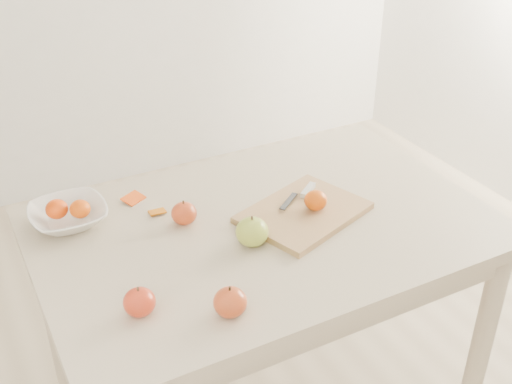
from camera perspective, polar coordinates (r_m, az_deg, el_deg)
name	(u,v)px	position (r m, az deg, el deg)	size (l,w,h in m)	color
table	(264,253)	(1.77, 0.76, -5.44)	(1.20, 0.80, 0.75)	#C0AE91
cutting_board	(304,213)	(1.75, 4.26, -1.84)	(0.32, 0.24, 0.02)	#AE7F57
board_tangerine	(316,200)	(1.73, 5.32, -0.74)	(0.06, 0.06, 0.05)	#CD6407
fruit_bowl	(68,216)	(1.77, -16.33, -2.03)	(0.20, 0.20, 0.05)	white
bowl_tangerine_near	(57,209)	(1.76, -17.30, -1.45)	(0.06, 0.06, 0.05)	#E64D08
bowl_tangerine_far	(80,209)	(1.75, -15.37, -1.45)	(0.06, 0.06, 0.05)	#E44D08
orange_peel_a	(134,200)	(1.85, -10.83, -0.67)	(0.06, 0.04, 0.00)	#DF4B0F
orange_peel_b	(157,212)	(1.78, -8.77, -1.81)	(0.04, 0.04, 0.00)	#CE6C0E
paring_knife	(305,192)	(1.81, 4.37, 0.01)	(0.16, 0.09, 0.01)	silver
apple_green	(252,232)	(1.61, -0.36, -3.56)	(0.08, 0.08, 0.08)	olive
apple_red_d	(139,302)	(1.43, -10.32, -9.60)	(0.07, 0.07, 0.06)	#9A0C04
apple_red_a	(184,213)	(1.71, -6.42, -1.90)	(0.07, 0.07, 0.06)	#A31C08
apple_red_c	(230,302)	(1.41, -2.31, -9.76)	(0.07, 0.07, 0.07)	maroon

